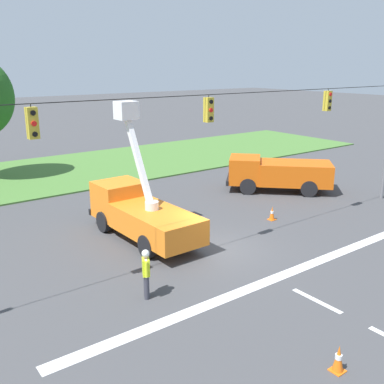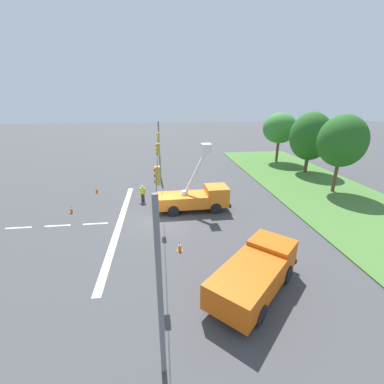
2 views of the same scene
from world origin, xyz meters
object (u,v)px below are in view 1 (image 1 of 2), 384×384
object	(u,v)px
utility_truck_support_near	(278,172)
traffic_cone_foreground_right	(338,359)
road_worker	(146,271)
traffic_cone_foreground_left	(272,213)
utility_truck_bucket_lift	(140,210)

from	to	relation	value
utility_truck_support_near	traffic_cone_foreground_right	bearing A→B (deg)	-132.05
traffic_cone_foreground_right	road_worker	bearing A→B (deg)	107.45
road_worker	traffic_cone_foreground_left	size ratio (longest dim) A/B	2.44
utility_truck_support_near	road_worker	distance (m)	15.27
utility_truck_bucket_lift	road_worker	bearing A→B (deg)	-118.54
road_worker	utility_truck_bucket_lift	bearing A→B (deg)	61.46
utility_truck_bucket_lift	road_worker	world-z (taller)	utility_truck_bucket_lift
traffic_cone_foreground_left	traffic_cone_foreground_right	distance (m)	11.89
utility_truck_support_near	traffic_cone_foreground_left	xyz separation A→B (m)	(-4.36, -3.70, -0.83)
traffic_cone_foreground_right	utility_truck_support_near	bearing A→B (deg)	47.95
traffic_cone_foreground_left	utility_truck_support_near	bearing A→B (deg)	40.27
road_worker	traffic_cone_foreground_right	world-z (taller)	road_worker
road_worker	traffic_cone_foreground_left	world-z (taller)	road_worker
utility_truck_bucket_lift	road_worker	xyz separation A→B (m)	(-2.72, -5.00, -0.30)
utility_truck_support_near	road_worker	world-z (taller)	utility_truck_support_near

